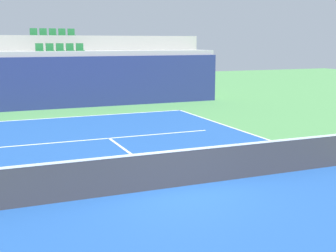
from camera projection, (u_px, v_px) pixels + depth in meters
name	position (u px, v px, depth m)	size (l,w,h in m)	color
ground_plane	(177.00, 187.00, 11.55)	(80.00, 80.00, 0.00)	#4C8C4C
court_surface	(177.00, 187.00, 11.55)	(11.00, 24.00, 0.01)	#1E4C99
baseline_far	(79.00, 116.00, 22.39)	(11.00, 0.10, 0.00)	white
service_line_far	(109.00, 138.00, 17.35)	(8.26, 0.10, 0.00)	white
centre_service_line	(136.00, 158.00, 14.45)	(0.10, 6.40, 0.00)	white
back_wall	(66.00, 83.00, 25.03)	(18.47, 0.30, 2.83)	navy
stands_tier_lower	(62.00, 78.00, 26.23)	(18.47, 2.40, 3.11)	#9E9E99
stands_tier_upper	(55.00, 68.00, 28.33)	(18.47, 2.40, 4.01)	#9E9E99
seating_row_lower	(60.00, 49.00, 26.01)	(2.72, 0.44, 0.44)	#1E6633
seating_row_upper	(53.00, 34.00, 28.02)	(2.72, 0.44, 0.44)	#1E6633
tennis_net	(177.00, 168.00, 11.46)	(11.08, 0.08, 1.07)	black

